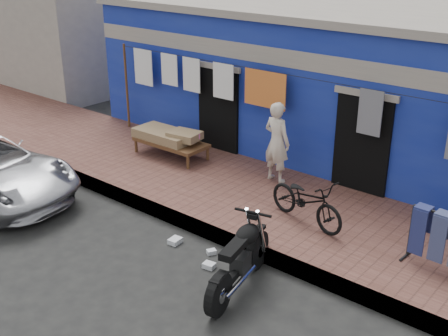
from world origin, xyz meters
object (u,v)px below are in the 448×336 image
at_px(seated_person, 277,142).
at_px(motorcycle, 239,258).
at_px(bicycle, 307,195).
at_px(charpoy, 171,143).

xyz_separation_m(seated_person, motorcycle, (1.51, -3.11, -0.53)).
bearing_deg(motorcycle, bicycle, 80.29).
distance_m(bicycle, charpoy, 4.03).
bearing_deg(seated_person, bicycle, 147.29).
relative_size(bicycle, motorcycle, 0.91).
bearing_deg(charpoy, bicycle, -11.00).
bearing_deg(bicycle, charpoy, 91.22).
relative_size(seated_person, bicycle, 1.03).
xyz_separation_m(seated_person, bicycle, (1.41, -1.14, -0.30)).
distance_m(seated_person, charpoy, 2.62).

